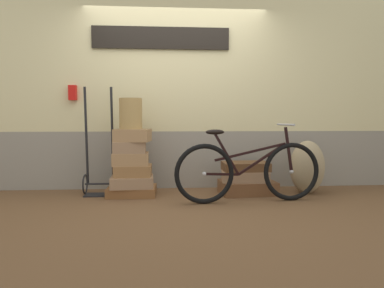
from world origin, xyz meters
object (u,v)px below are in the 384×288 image
Objects in this scene: suitcase_1 at (132,181)px; suitcase_7 at (245,176)px; suitcase_6 at (247,187)px; suitcase_0 at (132,191)px; suitcase_3 at (131,159)px; wicker_basket at (131,114)px; suitcase_8 at (245,166)px; burlap_sack at (307,167)px; suitcase_5 at (133,135)px; suitcase_2 at (133,170)px; suitcase_4 at (130,147)px; bicycle at (248,171)px; luggage_trolley at (100,168)px.

suitcase_1 is 1.46m from suitcase_7.
suitcase_0 is at bearing 174.95° from suitcase_6.
wicker_basket is at bearing 62.15° from suitcase_3.
suitcase_1 is 1.48m from suitcase_8.
suitcase_6 is at bearing 178.45° from burlap_sack.
suitcase_0 is 0.41m from suitcase_3.
suitcase_1 is at bearing -110.67° from suitcase_5.
suitcase_2 is 0.78× the size of suitcase_8.
suitcase_4 is 0.67× the size of suitcase_7.
suitcase_0 is 1.51× the size of suitcase_4.
suitcase_4 is at bearing -129.94° from wicker_basket.
bicycle is at bearing -18.12° from suitcase_2.
suitcase_0 is 1.56× the size of wicker_basket.
bicycle is (-0.89, -0.43, 0.02)m from burlap_sack.
suitcase_8 is 0.85× the size of burlap_sack.
suitcase_5 is 1.11× the size of wicker_basket.
suitcase_2 is 0.72m from wicker_basket.
suitcase_4 is at bearing -173.04° from suitcase_7.
wicker_basket reaches higher than burlap_sack.
bicycle is (-0.06, -0.45, 0.13)m from suitcase_7.
suitcase_1 reaches higher than suitcase_6.
suitcase_6 is 1.19× the size of suitcase_8.
suitcase_4 is at bearing -146.43° from suitcase_3.
burlap_sack is (2.29, -0.03, 0.29)m from suitcase_0.
bicycle reaches higher than suitcase_5.
suitcase_2 is 0.66× the size of burlap_sack.
suitcase_6 is 0.51× the size of luggage_trolley.
suitcase_7 is 1.01× the size of suitcase_8.
wicker_basket is 0.28× the size of luggage_trolley.
suitcase_0 is 0.56m from suitcase_4.
suitcase_2 is at bearing 5.13° from suitcase_4.
suitcase_1 is 0.89× the size of suitcase_7.
suitcase_4 is at bearing -173.29° from suitcase_2.
suitcase_5 is 0.24× the size of bicycle.
suitcase_5 reaches higher than suitcase_3.
suitcase_4 is 0.23× the size of bicycle.
suitcase_1 is 1.23× the size of suitcase_5.
suitcase_4 is 0.51m from luggage_trolley.
bicycle is (1.83, -0.58, 0.02)m from luggage_trolley.
suitcase_8 reaches higher than suitcase_2.
suitcase_0 is 0.99m from wicker_basket.
suitcase_4 is at bearing -137.86° from suitcase_0.
suitcase_4 is 0.93× the size of suitcase_5.
suitcase_8 is at bearing 1.40° from suitcase_0.
bicycle reaches higher than suitcase_6.
suitcase_2 is at bearing -33.62° from wicker_basket.
suitcase_3 is at bearing -173.34° from suitcase_7.
suitcase_5 is 0.61× the size of suitcase_6.
suitcase_7 is at bearing -2.85° from suitcase_1.
suitcase_5 is (0.02, 0.00, 0.71)m from suitcase_0.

